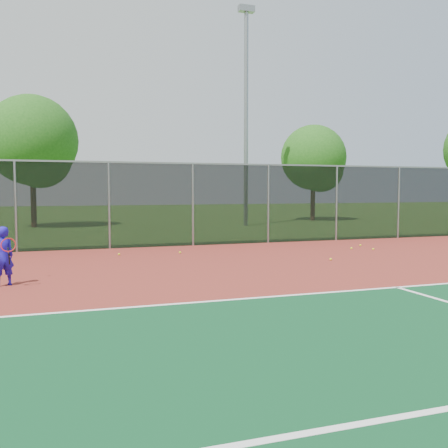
{
  "coord_description": "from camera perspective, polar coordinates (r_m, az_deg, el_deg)",
  "views": [
    {
      "loc": [
        -4.74,
        -5.63,
        2.08
      ],
      "look_at": [
        -1.16,
        5.0,
        1.3
      ],
      "focal_mm": 40.0,
      "sensor_mm": 36.0,
      "label": 1
    }
  ],
  "objects": [
    {
      "name": "ground",
      "position": [
        7.65,
        21.1,
        -12.09
      ],
      "size": [
        120.0,
        120.0,
        0.0
      ],
      "primitive_type": "plane",
      "color": "#315E1A",
      "rests_on": "ground"
    },
    {
      "name": "court_apron",
      "position": [
        9.22,
        13.04,
        -9.11
      ],
      "size": [
        30.0,
        20.0,
        0.02
      ],
      "primitive_type": "cube",
      "color": "maroon",
      "rests_on": "ground"
    },
    {
      "name": "fence_back",
      "position": [
        18.26,
        -3.58,
        2.36
      ],
      "size": [
        30.0,
        0.06,
        3.03
      ],
      "color": "black",
      "rests_on": "court_apron"
    },
    {
      "name": "tennis_player",
      "position": [
        11.65,
        -23.98,
        -3.35
      ],
      "size": [
        0.59,
        0.64,
        2.46
      ],
      "color": "#1E13B4",
      "rests_on": "court_apron"
    },
    {
      "name": "practice_ball_0",
      "position": [
        14.83,
        12.1,
        -3.96
      ],
      "size": [
        0.07,
        0.07,
        0.07
      ],
      "primitive_type": "sphere",
      "color": "yellow",
      "rests_on": "court_apron"
    },
    {
      "name": "practice_ball_1",
      "position": [
        17.72,
        14.36,
        -2.7
      ],
      "size": [
        0.07,
        0.07,
        0.07
      ],
      "primitive_type": "sphere",
      "color": "yellow",
      "rests_on": "court_apron"
    },
    {
      "name": "practice_ball_3",
      "position": [
        16.12,
        -5.05,
        -3.25
      ],
      "size": [
        0.07,
        0.07,
        0.07
      ],
      "primitive_type": "sphere",
      "color": "yellow",
      "rests_on": "court_apron"
    },
    {
      "name": "practice_ball_5",
      "position": [
        15.94,
        -11.9,
        -3.4
      ],
      "size": [
        0.07,
        0.07,
        0.07
      ],
      "primitive_type": "sphere",
      "color": "yellow",
      "rests_on": "court_apron"
    },
    {
      "name": "practice_ball_6",
      "position": [
        18.78,
        15.32,
        -2.35
      ],
      "size": [
        0.07,
        0.07,
        0.07
      ],
      "primitive_type": "sphere",
      "color": "yellow",
      "rests_on": "court_apron"
    },
    {
      "name": "practice_ball_8",
      "position": [
        17.69,
        16.68,
        -2.76
      ],
      "size": [
        0.07,
        0.07,
        0.07
      ],
      "primitive_type": "sphere",
      "color": "yellow",
      "rests_on": "court_apron"
    },
    {
      "name": "floodlight_n",
      "position": [
        28.81,
        2.54,
        13.61
      ],
      "size": [
        0.9,
        0.4,
        12.24
      ],
      "color": "gray",
      "rests_on": "ground"
    },
    {
      "name": "tree_back_left",
      "position": [
        29.13,
        -20.91,
        8.5
      ],
      "size": [
        4.88,
        4.88,
        7.17
      ],
      "color": "#372214",
      "rests_on": "ground"
    },
    {
      "name": "tree_back_mid",
      "position": [
        33.85,
        10.37,
        7.15
      ],
      "size": [
        4.32,
        4.32,
        6.34
      ],
      "color": "#372214",
      "rests_on": "ground"
    }
  ]
}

